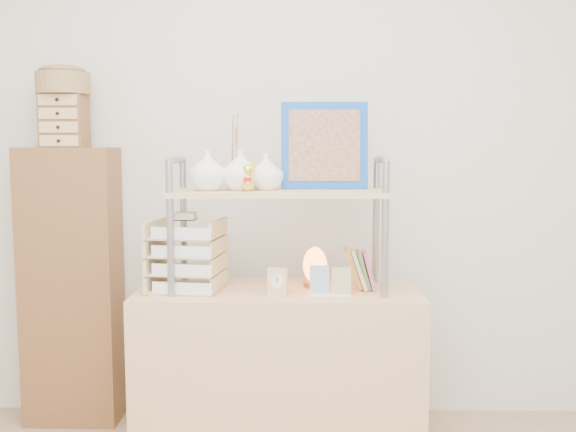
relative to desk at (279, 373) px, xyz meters
name	(u,v)px	position (x,y,z in m)	size (l,w,h in m)	color
room_shell	(270,28)	(0.00, -0.81, 1.32)	(3.42, 3.41, 2.61)	silver
desk	(279,373)	(0.00, 0.00, 0.00)	(1.20, 0.50, 0.75)	tan
cabinet	(72,286)	(-1.02, 0.37, 0.30)	(0.45, 0.24, 1.35)	brown
hutch	(267,183)	(-0.05, 0.01, 0.83)	(0.90, 0.34, 0.80)	gray
letter_tray	(186,259)	(-0.39, -0.03, 0.51)	(0.30, 0.29, 0.33)	tan
salt_lamp	(315,266)	(0.16, 0.05, 0.46)	(0.11, 0.11, 0.17)	brown
desk_clock	(278,281)	(0.00, -0.12, 0.43)	(0.08, 0.04, 0.11)	tan
postcard_stand	(330,286)	(0.21, -0.11, 0.41)	(0.17, 0.05, 0.12)	white
drawer_chest	(64,121)	(-1.02, 0.35, 1.10)	(0.20, 0.16, 0.25)	brown
woven_basket	(63,83)	(-1.02, 0.35, 1.28)	(0.25, 0.25, 0.10)	brown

